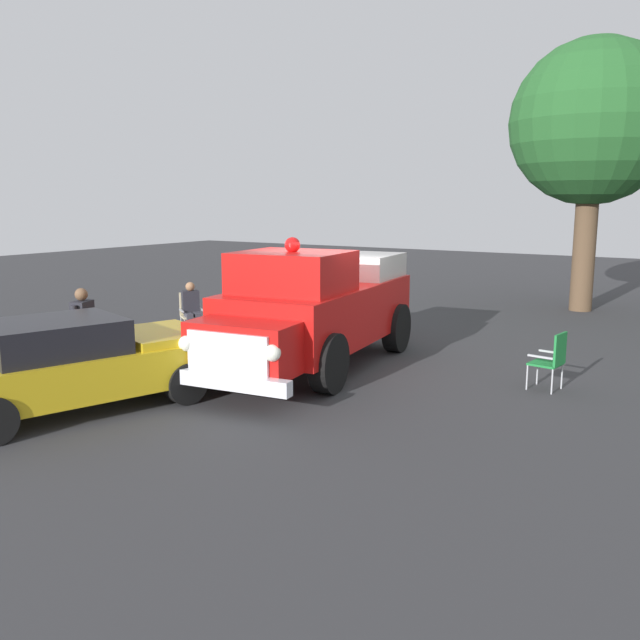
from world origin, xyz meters
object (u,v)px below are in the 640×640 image
lawn_chair_by_car (553,357)px  spectator_seated (191,307)px  spectator_standing (83,327)px  oak_tree_left (593,124)px  classic_hot_rod (78,363)px  traffic_cone (28,367)px  vintage_fire_truck (315,307)px  lawn_chair_near_truck (191,310)px

lawn_chair_by_car → spectator_seated: 8.55m
spectator_standing → oak_tree_left: 14.95m
spectator_standing → classic_hot_rod: bearing=139.0°
lawn_chair_by_car → traffic_cone: (7.97, 4.58, -0.28)m
vintage_fire_truck → traffic_cone: (3.64, 3.78, -0.89)m
spectator_standing → lawn_chair_near_truck: bearing=-73.4°
oak_tree_left → traffic_cone: oak_tree_left is taller
spectator_seated → traffic_cone: 4.85m
spectator_seated → traffic_cone: size_ratio=2.03×
spectator_seated → oak_tree_left: bearing=-128.6°
spectator_standing → traffic_cone: size_ratio=2.64×
lawn_chair_near_truck → spectator_standing: bearing=106.6°
lawn_chair_by_car → oak_tree_left: bearing=-81.4°
classic_hot_rod → traffic_cone: 2.08m
spectator_seated → lawn_chair_near_truck: bearing=-35.5°
vintage_fire_truck → classic_hot_rod: size_ratio=1.31×
lawn_chair_by_car → traffic_cone: size_ratio=1.61×
lawn_chair_by_car → spectator_seated: (8.54, -0.22, 0.11)m
spectator_seated → traffic_cone: bearing=96.8°
vintage_fire_truck → spectator_seated: bearing=-13.6°
lawn_chair_near_truck → spectator_standing: (-1.21, 4.07, 0.37)m
classic_hot_rod → traffic_cone: classic_hot_rod is taller
lawn_chair_near_truck → spectator_seated: 0.17m
oak_tree_left → spectator_standing: bearing=65.0°
vintage_fire_truck → spectator_standing: vintage_fire_truck is taller
vintage_fire_truck → lawn_chair_by_car: bearing=-169.5°
classic_hot_rod → lawn_chair_by_car: bearing=-139.9°
vintage_fire_truck → oak_tree_left: oak_tree_left is taller
classic_hot_rod → spectator_seated: 5.84m
vintage_fire_truck → oak_tree_left: bearing=-106.4°
classic_hot_rod → lawn_chair_near_truck: bearing=-63.4°
classic_hot_rod → spectator_standing: spectator_standing is taller
vintage_fire_truck → spectator_standing: (3.11, 2.97, -0.23)m
vintage_fire_truck → spectator_seated: 4.36m
lawn_chair_by_car → oak_tree_left: oak_tree_left is taller
vintage_fire_truck → spectator_standing: 4.30m
lawn_chair_near_truck → lawn_chair_by_car: same height
vintage_fire_truck → spectator_seated: size_ratio=4.79×
spectator_seated → oak_tree_left: size_ratio=0.17×
lawn_chair_by_car → spectator_standing: (7.44, 3.78, 0.37)m
lawn_chair_near_truck → oak_tree_left: size_ratio=0.13×
classic_hot_rod → oak_tree_left: bearing=-107.9°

